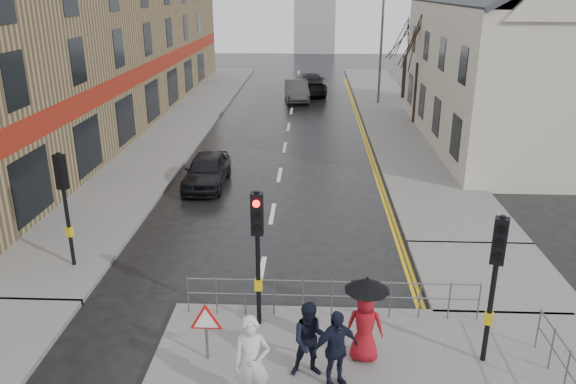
# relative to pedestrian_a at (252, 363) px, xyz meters

# --- Properties ---
(ground) EXTENTS (120.00, 120.00, 0.00)m
(ground) POSITION_rel_pedestrian_a_xyz_m (-0.33, 2.60, -1.10)
(ground) COLOR black
(ground) RESTS_ON ground
(left_pavement) EXTENTS (4.00, 44.00, 0.14)m
(left_pavement) POSITION_rel_pedestrian_a_xyz_m (-6.83, 25.60, -1.03)
(left_pavement) COLOR #605E5B
(left_pavement) RESTS_ON ground
(right_pavement) EXTENTS (4.00, 40.00, 0.14)m
(right_pavement) POSITION_rel_pedestrian_a_xyz_m (6.17, 27.60, -1.03)
(right_pavement) COLOR #605E5B
(right_pavement) RESTS_ON ground
(pavement_bridge_right) EXTENTS (4.00, 4.20, 0.14)m
(pavement_bridge_right) POSITION_rel_pedestrian_a_xyz_m (6.17, 5.60, -1.03)
(pavement_bridge_right) COLOR #605E5B
(pavement_bridge_right) RESTS_ON ground
(building_left_terrace) EXTENTS (8.00, 42.00, 10.00)m
(building_left_terrace) POSITION_rel_pedestrian_a_xyz_m (-12.33, 24.60, 3.90)
(building_left_terrace) COLOR olive
(building_left_terrace) RESTS_ON ground
(building_right_cream) EXTENTS (9.00, 16.40, 10.10)m
(building_right_cream) POSITION_rel_pedestrian_a_xyz_m (11.67, 20.60, 3.68)
(building_right_cream) COLOR #BDB8A5
(building_right_cream) RESTS_ON ground
(traffic_signal_near_left) EXTENTS (0.28, 0.27, 3.40)m
(traffic_signal_near_left) POSITION_rel_pedestrian_a_xyz_m (-0.13, 2.79, 1.36)
(traffic_signal_near_left) COLOR black
(traffic_signal_near_left) RESTS_ON near_pavement
(traffic_signal_near_right) EXTENTS (0.34, 0.33, 3.40)m
(traffic_signal_near_right) POSITION_rel_pedestrian_a_xyz_m (4.87, 1.59, 1.36)
(traffic_signal_near_right) COLOR black
(traffic_signal_near_right) RESTS_ON near_pavement
(traffic_signal_far_left) EXTENTS (0.34, 0.33, 3.40)m
(traffic_signal_far_left) POSITION_rel_pedestrian_a_xyz_m (-5.83, 5.60, 1.36)
(traffic_signal_far_left) COLOR black
(traffic_signal_far_left) RESTS_ON left_pavement
(guard_railing_front) EXTENTS (7.14, 0.04, 1.00)m
(guard_railing_front) POSITION_rel_pedestrian_a_xyz_m (1.62, 3.20, -0.24)
(guard_railing_front) COLOR #595B5E
(guard_railing_front) RESTS_ON near_pavement
(warning_sign) EXTENTS (0.80, 0.07, 1.35)m
(warning_sign) POSITION_rel_pedestrian_a_xyz_m (-1.13, 1.39, -0.06)
(warning_sign) COLOR #595B5E
(warning_sign) RESTS_ON near_pavement
(street_lamp) EXTENTS (1.83, 0.25, 8.00)m
(street_lamp) POSITION_rel_pedestrian_a_xyz_m (5.49, 30.60, 3.60)
(street_lamp) COLOR #595B5E
(street_lamp) RESTS_ON right_pavement
(tree_near) EXTENTS (2.40, 2.40, 6.58)m
(tree_near) POSITION_rel_pedestrian_a_xyz_m (7.17, 24.60, 4.03)
(tree_near) COLOR #30231A
(tree_near) RESTS_ON right_pavement
(tree_far) EXTENTS (2.40, 2.40, 5.64)m
(tree_far) POSITION_rel_pedestrian_a_xyz_m (7.67, 32.60, 3.32)
(tree_far) COLOR #30231A
(tree_far) RESTS_ON right_pavement
(pedestrian_a) EXTENTS (0.72, 0.49, 1.92)m
(pedestrian_a) POSITION_rel_pedestrian_a_xyz_m (0.00, 0.00, 0.00)
(pedestrian_a) COLOR beige
(pedestrian_a) RESTS_ON near_pavement
(pedestrian_b) EXTENTS (0.86, 0.70, 1.67)m
(pedestrian_b) POSITION_rel_pedestrian_a_xyz_m (1.11, 0.96, -0.13)
(pedestrian_b) COLOR black
(pedestrian_b) RESTS_ON near_pavement
(pedestrian_with_umbrella) EXTENTS (0.96, 0.96, 1.97)m
(pedestrian_with_umbrella) POSITION_rel_pedestrian_a_xyz_m (2.27, 1.54, 0.13)
(pedestrian_with_umbrella) COLOR maroon
(pedestrian_with_umbrella) RESTS_ON near_pavement
(pedestrian_d) EXTENTS (1.08, 0.81, 1.71)m
(pedestrian_d) POSITION_rel_pedestrian_a_xyz_m (1.60, 0.65, -0.11)
(pedestrian_d) COLOR black
(pedestrian_d) RESTS_ON near_pavement
(car_parked) EXTENTS (1.65, 4.00, 1.35)m
(car_parked) POSITION_rel_pedestrian_a_xyz_m (-3.25, 13.03, -0.43)
(car_parked) COLOR black
(car_parked) RESTS_ON ground
(car_mid) EXTENTS (2.02, 4.63, 1.48)m
(car_mid) POSITION_rel_pedestrian_a_xyz_m (-0.10, 31.80, -0.36)
(car_mid) COLOR #3E4043
(car_mid) RESTS_ON ground
(car_far) EXTENTS (2.72, 5.63, 1.58)m
(car_far) POSITION_rel_pedestrian_a_xyz_m (0.87, 34.74, -0.31)
(car_far) COLOR black
(car_far) RESTS_ON ground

